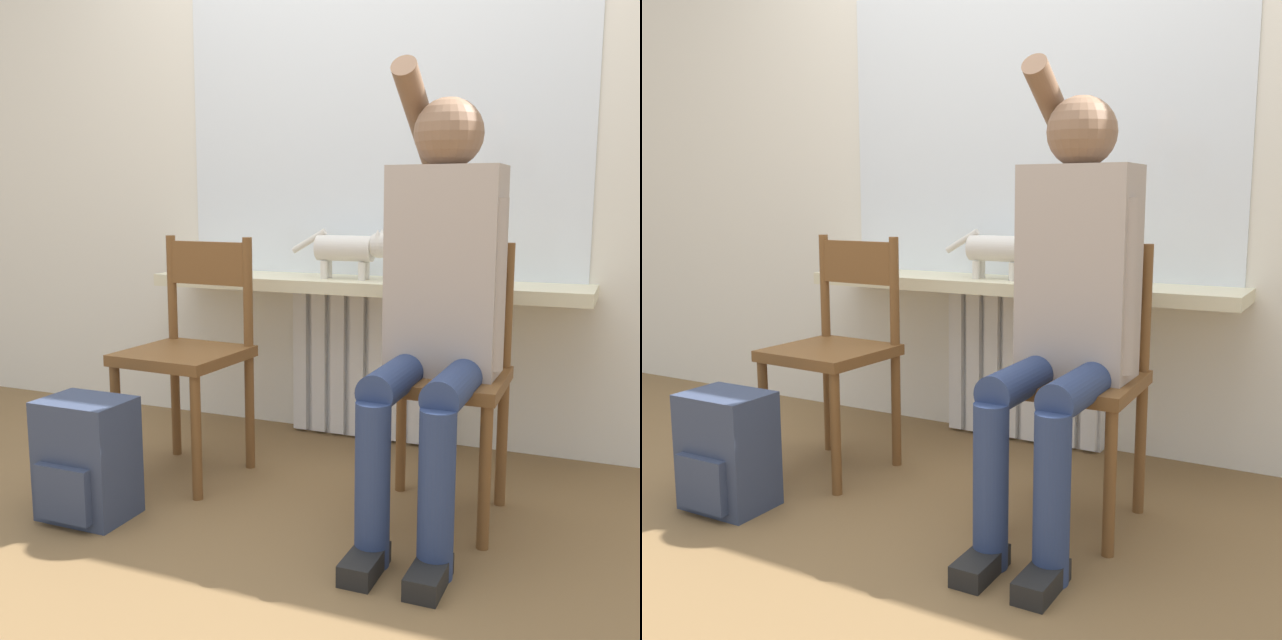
{
  "view_description": "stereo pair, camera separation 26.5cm",
  "coord_description": "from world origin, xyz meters",
  "views": [
    {
      "loc": [
        1.03,
        -1.79,
        1.01
      ],
      "look_at": [
        0.0,
        0.61,
        0.59
      ],
      "focal_mm": 42.0,
      "sensor_mm": 36.0,
      "label": 1
    },
    {
      "loc": [
        1.26,
        -1.68,
        1.01
      ],
      "look_at": [
        0.0,
        0.61,
        0.59
      ],
      "focal_mm": 42.0,
      "sensor_mm": 36.0,
      "label": 2
    }
  ],
  "objects": [
    {
      "name": "chair_right",
      "position": [
        0.48,
        0.5,
        0.47
      ],
      "size": [
        0.41,
        0.41,
        0.88
      ],
      "rotation": [
        0.0,
        0.0,
        0.03
      ],
      "color": "brown",
      "rests_on": "ground_plane"
    },
    {
      "name": "wall_with_window",
      "position": [
        0.0,
        1.23,
        1.35
      ],
      "size": [
        7.0,
        0.06,
        2.7
      ],
      "color": "white",
      "rests_on": "ground_plane"
    },
    {
      "name": "window_glass",
      "position": [
        0.0,
        1.2,
        1.3
      ],
      "size": [
        1.72,
        0.01,
        1.2
      ],
      "color": "white",
      "rests_on": "windowsill"
    },
    {
      "name": "backpack",
      "position": [
        -0.56,
        0.02,
        0.19
      ],
      "size": [
        0.28,
        0.24,
        0.39
      ],
      "color": "#333D56",
      "rests_on": "ground_plane"
    },
    {
      "name": "windowsill",
      "position": [
        0.0,
        1.04,
        0.67
      ],
      "size": [
        1.79,
        0.32,
        0.05
      ],
      "color": "beige",
      "rests_on": "radiator"
    },
    {
      "name": "ground_plane",
      "position": [
        0.0,
        0.0,
        0.0
      ],
      "size": [
        12.0,
        12.0,
        0.0
      ],
      "primitive_type": "plane",
      "color": "brown"
    },
    {
      "name": "radiator",
      "position": [
        0.0,
        1.15,
        0.32
      ],
      "size": [
        0.7,
        0.08,
        0.65
      ],
      "color": "white",
      "rests_on": "ground_plane"
    },
    {
      "name": "person",
      "position": [
        0.48,
        0.4,
        0.74
      ],
      "size": [
        0.36,
        0.95,
        1.44
      ],
      "color": "navy",
      "rests_on": "ground_plane"
    },
    {
      "name": "cat",
      "position": [
        -0.02,
        1.01,
        0.82
      ],
      "size": [
        0.43,
        0.1,
        0.2
      ],
      "color": "silver",
      "rests_on": "windowsill"
    },
    {
      "name": "chair_left",
      "position": [
        -0.48,
        0.5,
        0.47
      ],
      "size": [
        0.42,
        0.42,
        0.88
      ],
      "rotation": [
        0.0,
        0.0,
        -0.05
      ],
      "color": "brown",
      "rests_on": "ground_plane"
    }
  ]
}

